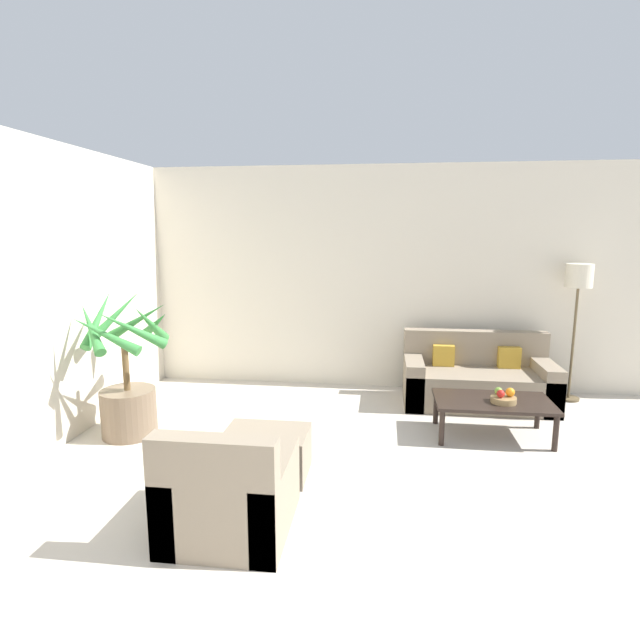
{
  "coord_description": "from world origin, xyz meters",
  "views": [
    {
      "loc": [
        -0.72,
        0.19,
        1.92
      ],
      "look_at": [
        -1.37,
        5.31,
        1.0
      ],
      "focal_mm": 28.0,
      "sensor_mm": 36.0,
      "label": 1
    }
  ],
  "objects_px": {
    "apple_green": "(498,391)",
    "orange_fruit": "(510,392)",
    "floor_lamp": "(578,287)",
    "coffee_table": "(493,404)",
    "potted_palm": "(127,385)",
    "fruit_bowl": "(503,400)",
    "sofa_loveseat": "(477,381)",
    "ottoman": "(266,453)",
    "apple_red": "(501,394)",
    "armchair": "(230,495)"
  },
  "relations": [
    {
      "from": "apple_green",
      "to": "orange_fruit",
      "type": "distance_m",
      "value": 0.1
    },
    {
      "from": "potted_palm",
      "to": "orange_fruit",
      "type": "bearing_deg",
      "value": 5.69
    },
    {
      "from": "orange_fruit",
      "to": "floor_lamp",
      "type": "bearing_deg",
      "value": 52.07
    },
    {
      "from": "floor_lamp",
      "to": "coffee_table",
      "type": "distance_m",
      "value": 1.91
    },
    {
      "from": "fruit_bowl",
      "to": "apple_green",
      "type": "height_order",
      "value": "apple_green"
    },
    {
      "from": "fruit_bowl",
      "to": "apple_green",
      "type": "relative_size",
      "value": 3.23
    },
    {
      "from": "fruit_bowl",
      "to": "ottoman",
      "type": "bearing_deg",
      "value": -155.2
    },
    {
      "from": "apple_red",
      "to": "ottoman",
      "type": "distance_m",
      "value": 2.21
    },
    {
      "from": "potted_palm",
      "to": "ottoman",
      "type": "relative_size",
      "value": 2.1
    },
    {
      "from": "apple_red",
      "to": "ottoman",
      "type": "relative_size",
      "value": 0.11
    },
    {
      "from": "apple_red",
      "to": "orange_fruit",
      "type": "relative_size",
      "value": 0.88
    },
    {
      "from": "sofa_loveseat",
      "to": "ottoman",
      "type": "xyz_separation_m",
      "value": [
        -1.97,
        -1.92,
        -0.09
      ]
    },
    {
      "from": "apple_green",
      "to": "apple_red",
      "type": "bearing_deg",
      "value": -89.02
    },
    {
      "from": "apple_green",
      "to": "potted_palm",
      "type": "bearing_deg",
      "value": -173.46
    },
    {
      "from": "sofa_loveseat",
      "to": "apple_red",
      "type": "bearing_deg",
      "value": -88.66
    },
    {
      "from": "fruit_bowl",
      "to": "orange_fruit",
      "type": "height_order",
      "value": "orange_fruit"
    },
    {
      "from": "potted_palm",
      "to": "apple_red",
      "type": "distance_m",
      "value": 3.48
    },
    {
      "from": "orange_fruit",
      "to": "apple_green",
      "type": "bearing_deg",
      "value": 155.86
    },
    {
      "from": "armchair",
      "to": "floor_lamp",
      "type": "bearing_deg",
      "value": 43.85
    },
    {
      "from": "sofa_loveseat",
      "to": "coffee_table",
      "type": "xyz_separation_m",
      "value": [
        -0.02,
        -0.93,
        0.05
      ]
    },
    {
      "from": "sofa_loveseat",
      "to": "apple_red",
      "type": "height_order",
      "value": "sofa_loveseat"
    },
    {
      "from": "apple_red",
      "to": "armchair",
      "type": "bearing_deg",
      "value": -140.28
    },
    {
      "from": "coffee_table",
      "to": "floor_lamp",
      "type": "bearing_deg",
      "value": 47.31
    },
    {
      "from": "fruit_bowl",
      "to": "apple_green",
      "type": "distance_m",
      "value": 0.1
    },
    {
      "from": "apple_green",
      "to": "fruit_bowl",
      "type": "bearing_deg",
      "value": -61.56
    },
    {
      "from": "floor_lamp",
      "to": "ottoman",
      "type": "height_order",
      "value": "floor_lamp"
    },
    {
      "from": "ottoman",
      "to": "fruit_bowl",
      "type": "bearing_deg",
      "value": 24.8
    },
    {
      "from": "apple_red",
      "to": "coffee_table",
      "type": "bearing_deg",
      "value": 118.04
    },
    {
      "from": "ottoman",
      "to": "apple_red",
      "type": "bearing_deg",
      "value": 24.66
    },
    {
      "from": "sofa_loveseat",
      "to": "ottoman",
      "type": "height_order",
      "value": "sofa_loveseat"
    },
    {
      "from": "coffee_table",
      "to": "apple_red",
      "type": "xyz_separation_m",
      "value": [
        0.05,
        -0.08,
        0.13
      ]
    },
    {
      "from": "potted_palm",
      "to": "sofa_loveseat",
      "type": "xyz_separation_m",
      "value": [
        3.44,
        1.32,
        -0.22
      ]
    },
    {
      "from": "floor_lamp",
      "to": "apple_green",
      "type": "bearing_deg",
      "value": -131.56
    },
    {
      "from": "sofa_loveseat",
      "to": "apple_red",
      "type": "relative_size",
      "value": 22.14
    },
    {
      "from": "apple_red",
      "to": "orange_fruit",
      "type": "height_order",
      "value": "orange_fruit"
    },
    {
      "from": "sofa_loveseat",
      "to": "floor_lamp",
      "type": "height_order",
      "value": "floor_lamp"
    },
    {
      "from": "fruit_bowl",
      "to": "ottoman",
      "type": "relative_size",
      "value": 0.35
    },
    {
      "from": "fruit_bowl",
      "to": "armchair",
      "type": "height_order",
      "value": "armchair"
    },
    {
      "from": "sofa_loveseat",
      "to": "coffee_table",
      "type": "relative_size",
      "value": 1.5
    },
    {
      "from": "floor_lamp",
      "to": "armchair",
      "type": "distance_m",
      "value": 4.44
    },
    {
      "from": "coffee_table",
      "to": "armchair",
      "type": "xyz_separation_m",
      "value": [
        -2.0,
        -1.78,
        -0.07
      ]
    },
    {
      "from": "apple_green",
      "to": "orange_fruit",
      "type": "bearing_deg",
      "value": -24.14
    },
    {
      "from": "floor_lamp",
      "to": "fruit_bowl",
      "type": "height_order",
      "value": "floor_lamp"
    },
    {
      "from": "orange_fruit",
      "to": "ottoman",
      "type": "xyz_separation_m",
      "value": [
        -2.08,
        -0.96,
        -0.28
      ]
    },
    {
      "from": "ottoman",
      "to": "floor_lamp",
      "type": "bearing_deg",
      "value": 35.78
    },
    {
      "from": "floor_lamp",
      "to": "fruit_bowl",
      "type": "distance_m",
      "value": 1.88
    },
    {
      "from": "fruit_bowl",
      "to": "ottoman",
      "type": "distance_m",
      "value": 2.24
    },
    {
      "from": "apple_red",
      "to": "apple_green",
      "type": "distance_m",
      "value": 0.09
    },
    {
      "from": "sofa_loveseat",
      "to": "armchair",
      "type": "distance_m",
      "value": 3.38
    },
    {
      "from": "floor_lamp",
      "to": "apple_red",
      "type": "bearing_deg",
      "value": -129.58
    }
  ]
}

